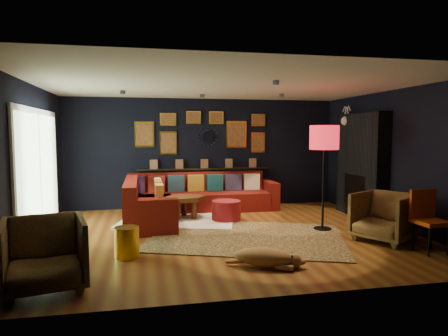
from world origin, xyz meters
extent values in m
plane|color=brown|center=(0.00, 0.00, 0.00)|extent=(6.50, 6.50, 0.00)
plane|color=black|center=(0.00, 2.75, 1.30)|extent=(6.50, 0.00, 6.50)
plane|color=black|center=(0.00, -2.75, 1.30)|extent=(6.50, 0.00, 6.50)
plane|color=black|center=(-3.25, 0.00, 1.30)|extent=(0.00, 5.50, 5.50)
plane|color=black|center=(3.25, 0.00, 1.30)|extent=(0.00, 5.50, 5.50)
plane|color=silver|center=(0.00, 0.00, 2.60)|extent=(6.50, 6.50, 0.00)
cube|color=maroon|center=(-0.20, 2.25, 0.21)|extent=(3.20, 0.95, 0.42)
cube|color=maroon|center=(-0.20, 2.60, 0.63)|extent=(3.20, 0.24, 0.46)
cube|color=maroon|center=(1.50, 2.25, 0.32)|extent=(0.22, 0.95, 0.64)
cube|color=maroon|center=(-1.32, 1.15, 0.21)|extent=(0.95, 2.20, 0.42)
cube|color=maroon|center=(-1.68, 1.15, 0.63)|extent=(0.24, 2.20, 0.46)
cube|color=maroon|center=(-1.32, 0.15, 0.32)|extent=(0.95, 0.22, 0.64)
cube|color=#452250|center=(-1.60, 2.40, 0.62)|extent=(0.38, 0.14, 0.38)
cube|color=maroon|center=(-1.15, 2.40, 0.62)|extent=(0.38, 0.14, 0.38)
cube|color=#244054|center=(-0.70, 2.40, 0.62)|extent=(0.38, 0.14, 0.38)
cube|color=#B18026|center=(-0.25, 2.40, 0.62)|extent=(0.38, 0.14, 0.38)
cube|color=#154F56|center=(0.20, 2.40, 0.62)|extent=(0.38, 0.14, 0.38)
cube|color=#343050|center=(0.65, 2.40, 0.62)|extent=(0.38, 0.14, 0.38)
cube|color=beige|center=(1.10, 2.40, 0.62)|extent=(0.38, 0.14, 0.38)
cube|color=tan|center=(-1.15, 1.85, 0.62)|extent=(0.14, 0.38, 0.38)
cube|color=#9D4A1C|center=(-1.15, 1.35, 0.62)|extent=(0.14, 0.38, 0.38)
cube|color=gold|center=(-1.15, 0.85, 0.62)|extent=(0.14, 0.38, 0.38)
cube|color=black|center=(0.00, 2.68, 0.92)|extent=(3.20, 0.12, 0.04)
cube|color=gold|center=(-1.40, 2.72, 1.75)|extent=(0.45, 0.03, 0.60)
cube|color=#B8733C|center=(-1.40, 2.70, 1.75)|extent=(0.38, 0.01, 0.51)
cube|color=gold|center=(-0.85, 2.72, 1.55)|extent=(0.40, 0.03, 0.55)
cube|color=#B8733C|center=(-0.85, 2.70, 1.55)|extent=(0.34, 0.01, 0.47)
cube|color=gold|center=(-0.85, 2.72, 2.10)|extent=(0.38, 0.03, 0.30)
cube|color=#B8733C|center=(-0.85, 2.70, 2.10)|extent=(0.32, 0.01, 0.25)
cube|color=gold|center=(0.80, 2.72, 1.75)|extent=(0.50, 0.03, 0.65)
cube|color=#B8733C|center=(0.80, 2.70, 1.75)|extent=(0.42, 0.01, 0.55)
cube|color=gold|center=(1.35, 2.72, 1.55)|extent=(0.35, 0.03, 0.50)
cube|color=#B8733C|center=(1.35, 2.70, 1.55)|extent=(0.30, 0.01, 0.42)
cube|color=gold|center=(1.35, 2.72, 2.10)|extent=(0.35, 0.03, 0.30)
cube|color=#B8733C|center=(1.35, 2.70, 2.10)|extent=(0.30, 0.01, 0.25)
cube|color=gold|center=(-0.25, 2.72, 2.15)|extent=(0.35, 0.03, 0.30)
cube|color=#B8733C|center=(-0.25, 2.70, 2.15)|extent=(0.30, 0.01, 0.25)
cube|color=gold|center=(0.30, 2.72, 2.15)|extent=(0.35, 0.03, 0.30)
cube|color=#B8733C|center=(0.30, 2.70, 2.15)|extent=(0.30, 0.01, 0.25)
cylinder|color=silver|center=(0.10, 2.72, 1.70)|extent=(0.28, 0.03, 0.28)
cone|color=gold|center=(0.32, 2.72, 1.70)|extent=(0.03, 0.16, 0.03)
cone|color=gold|center=(0.30, 2.72, 1.78)|extent=(0.04, 0.16, 0.04)
cone|color=gold|center=(0.26, 2.72, 1.86)|extent=(0.04, 0.16, 0.04)
cone|color=gold|center=(0.18, 2.72, 1.90)|extent=(0.04, 0.16, 0.04)
cone|color=gold|center=(0.10, 2.72, 1.92)|extent=(0.03, 0.16, 0.03)
cone|color=gold|center=(0.02, 2.72, 1.90)|extent=(0.04, 0.16, 0.04)
cone|color=gold|center=(-0.06, 2.72, 1.86)|extent=(0.04, 0.16, 0.04)
cone|color=gold|center=(-0.10, 2.72, 1.78)|extent=(0.04, 0.16, 0.04)
cone|color=gold|center=(-0.12, 2.72, 1.70)|extent=(0.03, 0.16, 0.03)
cone|color=gold|center=(-0.10, 2.72, 1.62)|extent=(0.04, 0.16, 0.04)
cone|color=gold|center=(-0.06, 2.72, 1.54)|extent=(0.04, 0.16, 0.04)
cone|color=gold|center=(0.02, 2.72, 1.50)|extent=(0.04, 0.16, 0.04)
cone|color=gold|center=(0.10, 2.72, 1.48)|extent=(0.03, 0.16, 0.03)
cone|color=gold|center=(0.18, 2.72, 1.50)|extent=(0.04, 0.16, 0.04)
cone|color=gold|center=(0.26, 2.72, 1.54)|extent=(0.04, 0.16, 0.04)
cone|color=gold|center=(0.30, 2.72, 1.62)|extent=(0.04, 0.16, 0.04)
cube|color=black|center=(3.10, 0.90, 1.10)|extent=(0.30, 1.60, 2.20)
cube|color=black|center=(3.04, 0.90, 0.45)|extent=(0.20, 0.80, 0.90)
cone|color=white|center=(3.19, 1.40, 2.05)|extent=(0.35, 0.28, 0.28)
sphere|color=white|center=(2.97, 1.40, 2.05)|extent=(0.20, 0.20, 0.20)
cylinder|color=white|center=(2.99, 1.34, 2.22)|extent=(0.02, 0.10, 0.28)
cylinder|color=white|center=(2.99, 1.46, 2.22)|extent=(0.02, 0.10, 0.28)
cube|color=white|center=(-3.22, 0.60, 1.10)|extent=(0.04, 2.80, 2.20)
cube|color=#BFEAB3|center=(-3.20, 0.60, 1.10)|extent=(0.01, 2.60, 2.00)
cube|color=white|center=(-3.19, 0.60, 1.10)|extent=(0.02, 0.06, 2.00)
cylinder|color=black|center=(-1.80, 1.20, 2.56)|extent=(0.10, 0.10, 0.06)
cylinder|color=black|center=(-0.20, 1.60, 2.56)|extent=(0.10, 0.10, 0.06)
cylinder|color=black|center=(1.40, 1.20, 2.56)|extent=(0.10, 0.10, 0.06)
cylinder|color=black|center=(0.60, -0.80, 2.56)|extent=(0.10, 0.10, 0.06)
cube|color=white|center=(-0.75, 1.30, 0.02)|extent=(2.59, 2.16, 0.03)
cube|color=tan|center=(0.29, -0.30, 0.01)|extent=(3.80, 3.26, 0.02)
cylinder|color=#5A2D15|center=(-0.77, 1.23, 0.21)|extent=(0.11, 0.11, 0.36)
cylinder|color=#5A2D15|center=(-0.43, 1.23, 0.21)|extent=(0.11, 0.11, 0.36)
cylinder|color=#5A2D15|center=(-0.60, 1.62, 0.21)|extent=(0.11, 0.11, 0.36)
cylinder|color=maroon|center=(0.20, 1.05, 0.22)|extent=(0.59, 0.59, 0.38)
imported|color=#B37F3F|center=(-2.55, -2.05, 0.45)|extent=(1.05, 1.01, 0.91)
imported|color=#B37F3F|center=(2.45, -0.95, 0.44)|extent=(1.14, 1.15, 0.89)
cylinder|color=gold|center=(-1.69, -1.00, 0.22)|extent=(0.35, 0.35, 0.44)
cylinder|color=black|center=(2.59, -1.84, 0.23)|extent=(0.03, 0.03, 0.46)
cylinder|color=black|center=(2.92, -1.82, 0.23)|extent=(0.03, 0.03, 0.46)
cylinder|color=black|center=(2.58, -1.51, 0.23)|extent=(0.03, 0.03, 0.46)
cylinder|color=black|center=(2.91, -1.49, 0.23)|extent=(0.03, 0.03, 0.46)
cube|color=#DC4A13|center=(2.75, -1.66, 0.46)|extent=(0.46, 0.46, 0.06)
cube|color=#DC4A13|center=(2.74, -1.47, 0.71)|extent=(0.44, 0.07, 0.44)
cylinder|color=black|center=(1.78, -0.05, 0.02)|extent=(0.32, 0.32, 0.04)
cylinder|color=black|center=(1.78, -0.05, 0.81)|extent=(0.04, 0.04, 1.55)
cylinder|color=red|center=(1.78, -0.05, 1.70)|extent=(0.53, 0.53, 0.43)
camera|label=1|loc=(-1.43, -6.77, 1.78)|focal=32.00mm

